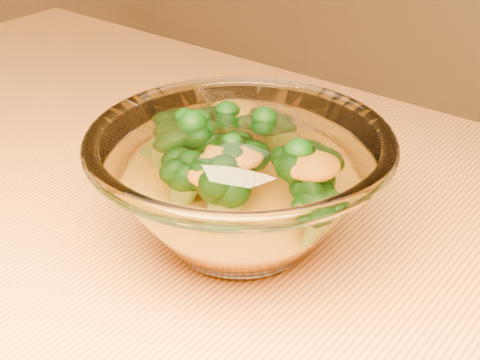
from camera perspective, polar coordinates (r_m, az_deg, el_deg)
name	(u,v)px	position (r m, az deg, el deg)	size (l,w,h in m)	color
table	(146,354)	(0.58, -8.03, -14.50)	(1.20, 0.80, 0.75)	#E29443
glass_bowl	(240,186)	(0.50, 0.00, -0.49)	(0.23, 0.23, 0.10)	white
cheese_sauce	(240,209)	(0.51, 0.00, -2.53)	(0.13, 0.13, 0.04)	orange
broccoli_heap	(232,160)	(0.51, -0.65, 1.69)	(0.17, 0.13, 0.07)	black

